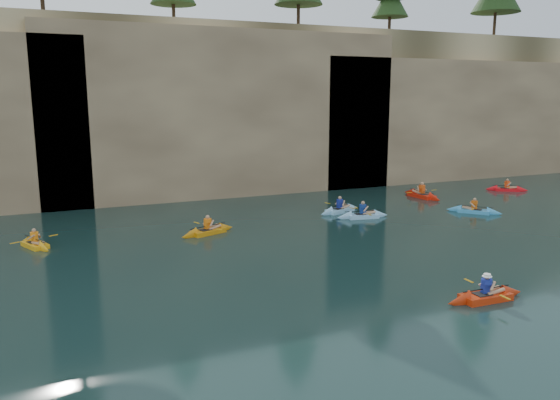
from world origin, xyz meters
name	(u,v)px	position (x,y,z in m)	size (l,w,h in m)	color
ground	(400,324)	(0.00, 0.00, 0.00)	(160.00, 160.00, 0.00)	black
cliff	(175,105)	(0.00, 30.00, 6.00)	(70.00, 16.00, 12.00)	tan
cliff_slab_center	(229,111)	(2.00, 22.60, 5.70)	(24.00, 2.40, 11.40)	tan
cliff_slab_east	(463,118)	(22.00, 22.60, 4.92)	(26.00, 2.40, 9.84)	tan
sea_cave_center	(142,178)	(-4.00, 21.95, 1.60)	(3.50, 1.00, 3.20)	black
sea_cave_east	(337,158)	(10.00, 21.95, 2.25)	(5.00, 1.00, 4.50)	black
main_kayaker	(486,296)	(3.77, 0.45, 0.15)	(3.11, 2.12, 1.14)	red
kayaker_orange	(208,231)	(-2.36, 12.78, 0.15)	(3.16, 2.22, 1.18)	orange
kayaker_ltblue_near	(363,215)	(6.58, 12.80, 0.15)	(3.11, 2.35, 1.20)	#94CCF8
kayaker_red_far	(422,195)	(13.53, 16.58, 0.16)	(2.54, 3.57, 1.30)	red
kayaker_yellow	(35,244)	(-10.22, 13.53, 0.14)	(2.00, 2.68, 1.08)	#FFAE15
kayaker_ltblue_mid	(340,210)	(6.14, 14.62, 0.15)	(3.22, 2.27, 1.20)	#97D4FD
kayaker_blue_east	(474,211)	(13.29, 11.39, 0.14)	(2.56, 2.80, 1.11)	#41A1DE
kayaker_extra_east	(507,189)	(20.76, 16.26, 0.14)	(2.73, 2.24, 1.10)	red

